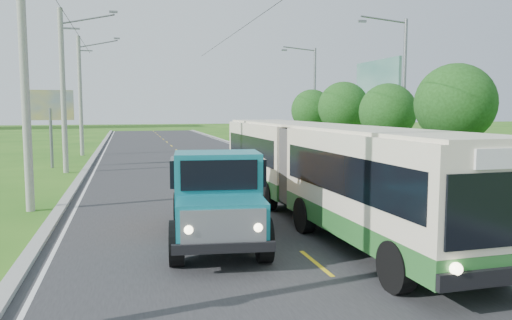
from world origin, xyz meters
name	(u,v)px	position (x,y,z in m)	size (l,w,h in m)	color
ground	(316,264)	(0.00, 0.00, 0.00)	(240.00, 240.00, 0.00)	#255F16
road	(202,170)	(0.00, 20.00, 0.01)	(14.00, 120.00, 0.02)	#28282B
curb_left	(84,173)	(-7.20, 20.00, 0.07)	(0.40, 120.00, 0.15)	#9E9E99
curb_right	(306,167)	(7.15, 20.00, 0.05)	(0.30, 120.00, 0.10)	#9E9E99
edge_line_left	(93,174)	(-6.65, 20.00, 0.02)	(0.12, 120.00, 0.00)	silver
edge_line_right	(299,167)	(6.65, 20.00, 0.02)	(0.12, 120.00, 0.00)	silver
centre_dash	(316,263)	(0.00, 0.00, 0.02)	(0.12, 2.20, 0.00)	yellow
railing_right	(357,174)	(8.00, 14.00, 0.30)	(0.04, 40.00, 0.60)	black
pole_near	(26,79)	(-8.26, 9.00, 5.09)	(3.51, 0.32, 10.00)	gray
pole_mid	(64,90)	(-8.26, 21.00, 5.09)	(3.51, 0.32, 10.00)	gray
pole_far	(81,95)	(-8.26, 33.00, 5.09)	(3.51, 0.32, 10.00)	gray
tree_third	(454,108)	(9.86, 8.14, 3.99)	(3.60, 3.62, 6.00)	#382314
tree_fourth	(387,115)	(9.86, 14.14, 3.59)	(3.24, 3.31, 5.40)	#382314
tree_fifth	(343,110)	(9.86, 20.14, 3.85)	(3.48, 3.52, 5.80)	#382314
tree_back	(312,113)	(9.86, 26.14, 3.65)	(3.30, 3.36, 5.50)	#382314
streetlight_mid	(401,92)	(10.64, 14.00, 4.90)	(3.02, 0.20, 9.07)	slate
streetlight_far	(313,97)	(10.64, 28.00, 4.90)	(3.02, 0.20, 9.07)	slate
planter_near	(457,198)	(8.60, 6.00, 0.29)	(0.64, 0.64, 0.67)	silver
planter_mid	(367,173)	(8.60, 14.00, 0.29)	(0.64, 0.64, 0.67)	silver
planter_far	(316,160)	(8.60, 22.00, 0.29)	(0.64, 0.64, 0.67)	silver
billboard_left	(50,110)	(-9.50, 24.00, 3.87)	(3.00, 0.20, 5.20)	slate
billboard_right	(377,89)	(12.30, 20.00, 5.34)	(0.24, 6.00, 7.30)	slate
bus	(321,165)	(2.02, 4.68, 1.99)	(3.17, 17.21, 3.31)	#29672B
dump_truck	(216,190)	(-2.09, 2.85, 1.56)	(3.23, 6.80, 2.76)	#157582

